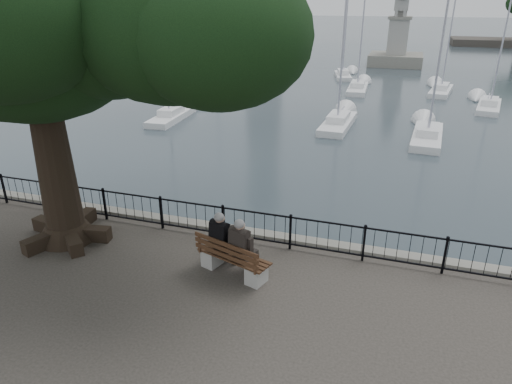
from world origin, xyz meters
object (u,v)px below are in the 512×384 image
at_px(bench, 232,262).
at_px(tree, 61,10).
at_px(lion_monument, 397,46).
at_px(person_right, 244,250).
at_px(person_left, 224,242).

height_order(bench, tree, tree).
distance_m(bench, lion_monument, 49.17).
xyz_separation_m(person_right, lion_monument, (1.78, 49.10, 0.49)).
bearing_deg(person_right, bench, -175.28).
xyz_separation_m(bench, person_right, (0.30, 0.02, 0.40)).
bearing_deg(person_right, person_left, 162.40).
bearing_deg(person_left, lion_monument, 87.22).
xyz_separation_m(bench, person_left, (-0.30, 0.21, 0.40)).
relative_size(bench, tree, 0.18).
xyz_separation_m(person_left, person_right, (0.60, -0.19, 0.00)).
bearing_deg(person_left, tree, 177.16).
relative_size(person_left, person_right, 1.00).
distance_m(bench, person_left, 0.54).
bearing_deg(lion_monument, person_right, -92.07).
xyz_separation_m(person_left, tree, (-4.08, 0.20, 5.46)).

